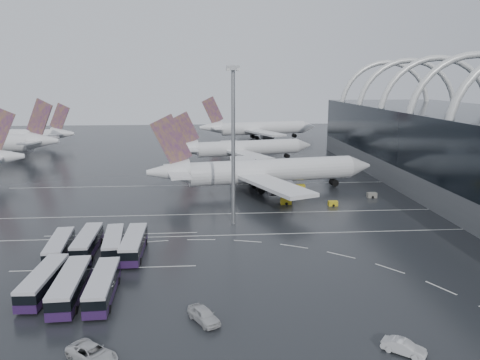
{
  "coord_description": "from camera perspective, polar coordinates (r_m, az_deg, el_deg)",
  "views": [
    {
      "loc": [
        -8.41,
        -84.13,
        28.41
      ],
      "look_at": [
        -0.86,
        13.56,
        7.0
      ],
      "focal_mm": 35.0,
      "sensor_mm": 36.0,
      "label": 1
    }
  ],
  "objects": [
    {
      "name": "van_curve_b",
      "position": [
        57.94,
        -4.44,
        -16.08
      ],
      "size": [
        4.42,
        5.53,
        1.77
      ],
      "primitive_type": "imported",
      "rotation": [
        0.0,
        0.0,
        0.53
      ],
      "color": "#BCBCBC",
      "rests_on": "ground"
    },
    {
      "name": "airliner_main",
      "position": [
        119.14,
        2.58,
        1.01
      ],
      "size": [
        59.46,
        51.48,
        20.19
      ],
      "rotation": [
        0.0,
        0.0,
        0.18
      ],
      "color": "silver",
      "rests_on": "ground"
    },
    {
      "name": "lane_marking_near",
      "position": [
        87.3,
        1.36,
        -6.66
      ],
      "size": [
        120.0,
        0.25,
        0.01
      ],
      "primitive_type": "cube",
      "color": "silver",
      "rests_on": "ground"
    },
    {
      "name": "bus_row_near_c",
      "position": [
        80.98,
        -15.15,
        -7.39
      ],
      "size": [
        4.13,
        12.66,
        3.06
      ],
      "rotation": [
        0.0,
        0.0,
        1.68
      ],
      "color": "#2B133C",
      "rests_on": "ground"
    },
    {
      "name": "gse_cart_belly_c",
      "position": [
        108.12,
        5.63,
        -2.6
      ],
      "size": [
        2.47,
        1.46,
        1.35
      ],
      "primitive_type": "cube",
      "color": "gold",
      "rests_on": "ground"
    },
    {
      "name": "floodlight_mast",
      "position": [
        89.59,
        -0.84,
        6.49
      ],
      "size": [
        2.35,
        2.35,
        30.69
      ],
      "color": "gray",
      "rests_on": "ground"
    },
    {
      "name": "bus_row_far_c",
      "position": [
        65.42,
        -16.4,
        -12.25
      ],
      "size": [
        3.49,
        13.05,
        3.19
      ],
      "rotation": [
        0.0,
        0.0,
        1.61
      ],
      "color": "#2B133C",
      "rests_on": "ground"
    },
    {
      "name": "gse_cart_belly_e",
      "position": [
        123.03,
        7.37,
        -0.83
      ],
      "size": [
        2.32,
        1.37,
        1.26
      ],
      "primitive_type": "cube",
      "color": "gold",
      "rests_on": "ground"
    },
    {
      "name": "gse_cart_belly_d",
      "position": [
        117.89,
        15.78,
        -1.78
      ],
      "size": [
        2.26,
        1.34,
        1.23
      ],
      "primitive_type": "cube",
      "color": "slate",
      "rests_on": "ground"
    },
    {
      "name": "airliner_gate_b",
      "position": [
        162.88,
        0.14,
        3.85
      ],
      "size": [
        50.53,
        44.7,
        17.64
      ],
      "rotation": [
        0.0,
        0.0,
        0.21
      ],
      "color": "silver",
      "rests_on": "ground"
    },
    {
      "name": "bus_bay_line_south",
      "position": [
        75.44,
        -16.27,
        -10.31
      ],
      "size": [
        28.0,
        0.25,
        0.01
      ],
      "primitive_type": "cube",
      "color": "silver",
      "rests_on": "ground"
    },
    {
      "name": "bus_bay_line_north",
      "position": [
        90.15,
        -14.23,
        -6.43
      ],
      "size": [
        28.0,
        0.25,
        0.01
      ],
      "primitive_type": "cube",
      "color": "silver",
      "rests_on": "ground"
    },
    {
      "name": "bus_row_far_a",
      "position": [
        69.39,
        -22.83,
        -11.3
      ],
      "size": [
        3.43,
        12.92,
        3.16
      ],
      "rotation": [
        0.0,
        0.0,
        1.53
      ],
      "color": "#2B133C",
      "rests_on": "ground"
    },
    {
      "name": "bus_row_near_d",
      "position": [
        79.23,
        -12.81,
        -7.61
      ],
      "size": [
        3.33,
        13.43,
        3.3
      ],
      "rotation": [
        0.0,
        0.0,
        1.58
      ],
      "color": "#2B133C",
      "rests_on": "ground"
    },
    {
      "name": "van_curve_a",
      "position": [
        53.24,
        -17.58,
        -19.51
      ],
      "size": [
        6.36,
        5.87,
        1.66
      ],
      "primitive_type": "imported",
      "rotation": [
        0.0,
        0.0,
        0.9
      ],
      "color": "#BCBCBC",
      "rests_on": "ground"
    },
    {
      "name": "airliner_gate_c",
      "position": [
        221.63,
        2.07,
        6.28
      ],
      "size": [
        57.0,
        51.74,
        20.39
      ],
      "rotation": [
        0.0,
        0.0,
        0.21
      ],
      "color": "silver",
      "rests_on": "ground"
    },
    {
      "name": "ground",
      "position": [
        89.19,
        1.23,
        -6.25
      ],
      "size": [
        420.0,
        420.0,
        0.0
      ],
      "primitive_type": "plane",
      "color": "black",
      "rests_on": "ground"
    },
    {
      "name": "jet_remote_far",
      "position": [
        216.05,
        -24.53,
        4.94
      ],
      "size": [
        42.53,
        34.34,
        18.5
      ],
      "rotation": [
        0.0,
        0.0,
        3.01
      ],
      "color": "silver",
      "rests_on": "ground"
    },
    {
      "name": "lane_marking_far",
      "position": [
        127.61,
        -0.53,
        -0.54
      ],
      "size": [
        120.0,
        0.25,
        0.01
      ],
      "primitive_type": "cube",
      "color": "silver",
      "rests_on": "ground"
    },
    {
      "name": "bus_row_near_a",
      "position": [
        81.69,
        -21.15,
        -7.62
      ],
      "size": [
        4.05,
        12.79,
        3.1
      ],
      "rotation": [
        0.0,
        0.0,
        1.67
      ],
      "color": "#2B133C",
      "rests_on": "ground"
    },
    {
      "name": "van_curve_c",
      "position": [
        54.92,
        19.33,
        -18.67
      ],
      "size": [
        4.56,
        4.03,
        1.5
      ],
      "primitive_type": "imported",
      "rotation": [
        0.0,
        0.0,
        0.91
      ],
      "color": "#BCBCBC",
      "rests_on": "ground"
    },
    {
      "name": "bus_row_far_b",
      "position": [
        66.52,
        -19.97,
        -12.0
      ],
      "size": [
        3.74,
        13.74,
        3.35
      ],
      "rotation": [
        0.0,
        0.0,
        1.62
      ],
      "color": "#2B133C",
      "rests_on": "ground"
    },
    {
      "name": "gse_cart_belly_a",
      "position": [
        108.35,
        11.26,
        -2.81
      ],
      "size": [
        2.07,
        1.22,
        1.13
      ],
      "primitive_type": "cube",
      "color": "gold",
      "rests_on": "ground"
    },
    {
      "name": "lane_marking_mid",
      "position": [
        100.59,
        0.56,
        -4.08
      ],
      "size": [
        120.0,
        0.25,
        0.01
      ],
      "primitive_type": "cube",
      "color": "silver",
      "rests_on": "ground"
    },
    {
      "name": "bus_row_near_b",
      "position": [
        82.22,
        -18.1,
        -7.23
      ],
      "size": [
        3.33,
        12.97,
        3.18
      ],
      "rotation": [
        0.0,
        0.0,
        1.59
      ],
      "color": "#2B133C",
      "rests_on": "ground"
    }
  ]
}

